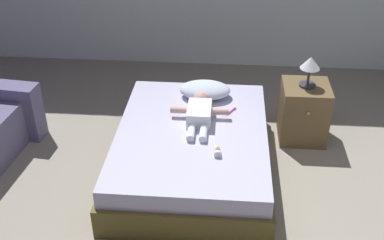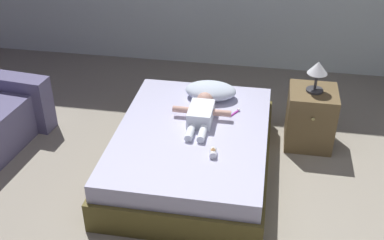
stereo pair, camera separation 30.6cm
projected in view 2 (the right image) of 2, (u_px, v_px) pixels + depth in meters
The scene contains 8 objects.
ground_plane at pixel (166, 231), 3.54m from camera, with size 8.00×8.00×0.00m, color gray.
bed at pixel (192, 151), 4.06m from camera, with size 1.30×1.76×0.41m.
pillow at pixel (211, 91), 4.39m from camera, with size 0.47×0.31×0.14m.
baby at pixel (201, 113), 4.06m from camera, with size 0.51×0.63×0.15m.
toothbrush at pixel (235, 113), 4.17m from camera, with size 0.09×0.13×0.02m.
nightstand at pixel (310, 117), 4.38m from camera, with size 0.43×0.46×0.55m.
lamp at pixel (318, 71), 4.12m from camera, with size 0.18×0.18×0.29m.
baby_bottle at pixel (213, 152), 3.63m from camera, with size 0.07×0.10×0.08m.
Camera 2 is at (0.63, -2.49, 2.57)m, focal length 44.48 mm.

